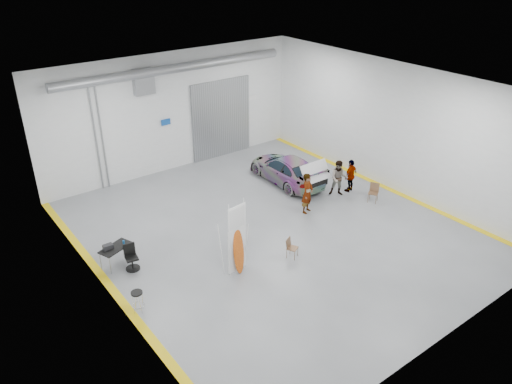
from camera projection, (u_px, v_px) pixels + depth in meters
ground at (272, 230)px, 20.64m from camera, size 16.00×16.00×0.00m
room_shell at (244, 121)px, 20.50m from camera, size 14.02×16.18×6.01m
sedan_car at (286, 169)px, 24.46m from camera, size 2.08×4.63×1.32m
person_a at (307, 193)px, 21.60m from camera, size 0.79×0.66×1.84m
person_b at (339, 178)px, 23.09m from camera, size 1.05×1.04×1.71m
person_c at (351, 176)px, 23.46m from camera, size 1.00×0.58×1.62m
surfboard_display at (237, 245)px, 17.48m from camera, size 0.82×0.29×2.89m
folding_chair_near at (292, 252)px, 18.77m from camera, size 0.50×0.53×0.79m
folding_chair_far at (373, 196)px, 22.73m from camera, size 0.55×0.67×0.87m
shop_stool at (138, 302)px, 15.96m from camera, size 0.40×0.40×0.78m
work_table at (114, 248)px, 18.10m from camera, size 1.33×0.98×0.97m
office_chair at (131, 259)px, 18.04m from camera, size 0.52×0.53×0.98m
trunk_lid at (315, 170)px, 22.72m from camera, size 1.54×0.93×0.04m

